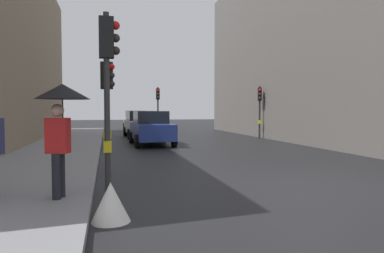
{
  "coord_description": "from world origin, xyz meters",
  "views": [
    {
      "loc": [
        -4.76,
        -7.85,
        1.82
      ],
      "look_at": [
        -0.93,
        8.26,
        1.05
      ],
      "focal_mm": 33.42,
      "sensor_mm": 36.0,
      "label": 1
    }
  ],
  "objects_px": {
    "warning_sign_triangle": "(111,202)",
    "car_blue_van": "(151,128)",
    "car_silver_hatchback": "(141,124)",
    "traffic_light_near_right": "(108,93)",
    "traffic_light_mid_street": "(260,102)",
    "car_white_compact": "(135,120)",
    "traffic_light_far_median": "(158,102)",
    "traffic_light_near_left": "(108,70)",
    "pedestrian_with_umbrella": "(61,109)"
  },
  "relations": [
    {
      "from": "traffic_light_far_median",
      "to": "car_blue_van",
      "type": "relative_size",
      "value": 0.83
    },
    {
      "from": "traffic_light_mid_street",
      "to": "traffic_light_far_median",
      "type": "relative_size",
      "value": 0.94
    },
    {
      "from": "traffic_light_near_left",
      "to": "warning_sign_triangle",
      "type": "xyz_separation_m",
      "value": [
        0.02,
        -1.79,
        -2.32
      ]
    },
    {
      "from": "traffic_light_mid_street",
      "to": "traffic_light_near_right",
      "type": "relative_size",
      "value": 0.99
    },
    {
      "from": "traffic_light_near_left",
      "to": "traffic_light_mid_street",
      "type": "bearing_deg",
      "value": 55.08
    },
    {
      "from": "traffic_light_near_right",
      "to": "traffic_light_near_left",
      "type": "bearing_deg",
      "value": -89.94
    },
    {
      "from": "traffic_light_far_median",
      "to": "car_white_compact",
      "type": "distance_m",
      "value": 6.11
    },
    {
      "from": "traffic_light_near_left",
      "to": "car_blue_van",
      "type": "bearing_deg",
      "value": 78.54
    },
    {
      "from": "traffic_light_mid_street",
      "to": "car_blue_van",
      "type": "xyz_separation_m",
      "value": [
        -7.28,
        -2.68,
        -1.43
      ]
    },
    {
      "from": "traffic_light_far_median",
      "to": "traffic_light_near_left",
      "type": "bearing_deg",
      "value": -100.91
    },
    {
      "from": "pedestrian_with_umbrella",
      "to": "warning_sign_triangle",
      "type": "distance_m",
      "value": 2.1
    },
    {
      "from": "traffic_light_near_right",
      "to": "warning_sign_triangle",
      "type": "distance_m",
      "value": 5.81
    },
    {
      "from": "traffic_light_near_left",
      "to": "traffic_light_far_median",
      "type": "bearing_deg",
      "value": 79.09
    },
    {
      "from": "traffic_light_near_left",
      "to": "traffic_light_far_median",
      "type": "height_order",
      "value": "traffic_light_near_left"
    },
    {
      "from": "traffic_light_near_right",
      "to": "car_blue_van",
      "type": "relative_size",
      "value": 0.8
    },
    {
      "from": "traffic_light_near_right",
      "to": "traffic_light_mid_street",
      "type": "bearing_deg",
      "value": 46.32
    },
    {
      "from": "warning_sign_triangle",
      "to": "car_blue_van",
      "type": "bearing_deg",
      "value": 80.2
    },
    {
      "from": "car_white_compact",
      "to": "pedestrian_with_umbrella",
      "type": "xyz_separation_m",
      "value": [
        -3.35,
        -25.96,
        0.96
      ]
    },
    {
      "from": "traffic_light_near_right",
      "to": "car_blue_van",
      "type": "bearing_deg",
      "value": 73.04
    },
    {
      "from": "car_blue_van",
      "to": "pedestrian_with_umbrella",
      "type": "height_order",
      "value": "pedestrian_with_umbrella"
    },
    {
      "from": "car_silver_hatchback",
      "to": "traffic_light_near_right",
      "type": "bearing_deg",
      "value": -99.64
    },
    {
      "from": "traffic_light_far_median",
      "to": "car_white_compact",
      "type": "bearing_deg",
      "value": 102.51
    },
    {
      "from": "traffic_light_near_right",
      "to": "car_blue_van",
      "type": "xyz_separation_m",
      "value": [
        2.22,
        7.27,
        -1.47
      ]
    },
    {
      "from": "traffic_light_near_right",
      "to": "warning_sign_triangle",
      "type": "xyz_separation_m",
      "value": [
        0.02,
        -5.44,
        -2.02
      ]
    },
    {
      "from": "traffic_light_mid_street",
      "to": "traffic_light_near_left",
      "type": "distance_m",
      "value": 16.59
    },
    {
      "from": "pedestrian_with_umbrella",
      "to": "warning_sign_triangle",
      "type": "bearing_deg",
      "value": -52.95
    },
    {
      "from": "car_blue_van",
      "to": "car_white_compact",
      "type": "bearing_deg",
      "value": 88.89
    },
    {
      "from": "warning_sign_triangle",
      "to": "traffic_light_far_median",
      "type": "bearing_deg",
      "value": 80.03
    },
    {
      "from": "traffic_light_mid_street",
      "to": "car_blue_van",
      "type": "bearing_deg",
      "value": -159.79
    },
    {
      "from": "traffic_light_mid_street",
      "to": "car_white_compact",
      "type": "height_order",
      "value": "traffic_light_mid_street"
    },
    {
      "from": "traffic_light_mid_street",
      "to": "car_silver_hatchback",
      "type": "relative_size",
      "value": 0.78
    },
    {
      "from": "traffic_light_mid_street",
      "to": "car_blue_van",
      "type": "height_order",
      "value": "traffic_light_mid_street"
    },
    {
      "from": "traffic_light_far_median",
      "to": "traffic_light_near_right",
      "type": "xyz_separation_m",
      "value": [
        -3.77,
        -15.91,
        -0.12
      ]
    },
    {
      "from": "pedestrian_with_umbrella",
      "to": "warning_sign_triangle",
      "type": "relative_size",
      "value": 3.29
    },
    {
      "from": "traffic_light_mid_street",
      "to": "traffic_light_near_left",
      "type": "bearing_deg",
      "value": -124.92
    },
    {
      "from": "traffic_light_near_right",
      "to": "car_white_compact",
      "type": "xyz_separation_m",
      "value": [
        2.5,
        21.67,
        -1.47
      ]
    },
    {
      "from": "traffic_light_near_left",
      "to": "car_silver_hatchback",
      "type": "relative_size",
      "value": 0.89
    },
    {
      "from": "traffic_light_near_right",
      "to": "pedestrian_with_umbrella",
      "type": "height_order",
      "value": "traffic_light_near_right"
    },
    {
      "from": "traffic_light_near_left",
      "to": "pedestrian_with_umbrella",
      "type": "bearing_deg",
      "value": -143.35
    },
    {
      "from": "traffic_light_near_left",
      "to": "car_blue_van",
      "type": "height_order",
      "value": "traffic_light_near_left"
    },
    {
      "from": "traffic_light_near_right",
      "to": "car_blue_van",
      "type": "distance_m",
      "value": 7.74
    },
    {
      "from": "traffic_light_near_left",
      "to": "car_white_compact",
      "type": "height_order",
      "value": "traffic_light_near_left"
    },
    {
      "from": "car_blue_van",
      "to": "traffic_light_near_left",
      "type": "bearing_deg",
      "value": -101.46
    },
    {
      "from": "traffic_light_near_left",
      "to": "car_white_compact",
      "type": "distance_m",
      "value": 25.5
    },
    {
      "from": "traffic_light_near_right",
      "to": "car_silver_hatchback",
      "type": "xyz_separation_m",
      "value": [
        2.15,
        12.66,
        -1.47
      ]
    },
    {
      "from": "car_white_compact",
      "to": "car_silver_hatchback",
      "type": "xyz_separation_m",
      "value": [
        -0.35,
        -9.01,
        0.0
      ]
    },
    {
      "from": "traffic_light_mid_street",
      "to": "warning_sign_triangle",
      "type": "relative_size",
      "value": 5.15
    },
    {
      "from": "traffic_light_near_left",
      "to": "car_blue_van",
      "type": "xyz_separation_m",
      "value": [
        2.21,
        10.92,
        -1.77
      ]
    },
    {
      "from": "car_white_compact",
      "to": "pedestrian_with_umbrella",
      "type": "height_order",
      "value": "pedestrian_with_umbrella"
    },
    {
      "from": "traffic_light_far_median",
      "to": "pedestrian_with_umbrella",
      "type": "height_order",
      "value": "traffic_light_far_median"
    }
  ]
}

